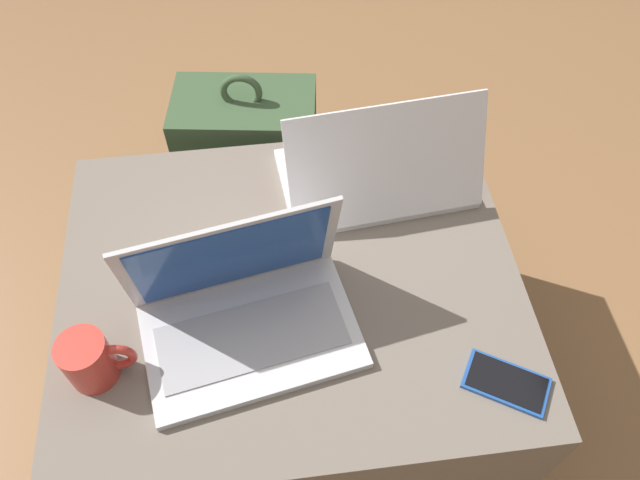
{
  "coord_description": "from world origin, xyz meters",
  "views": [
    {
      "loc": [
        -0.02,
        -0.62,
        1.44
      ],
      "look_at": [
        0.06,
        0.03,
        0.55
      ],
      "focal_mm": 35.0,
      "sensor_mm": 36.0,
      "label": 1
    }
  ],
  "objects_px": {
    "coffee_mug": "(90,360)",
    "laptop_far": "(378,173)",
    "backpack": "(252,169)",
    "cell_phone": "(506,383)",
    "laptop_near": "(245,309)"
  },
  "relations": [
    {
      "from": "coffee_mug",
      "to": "laptop_far",
      "type": "bearing_deg",
      "value": 32.67
    },
    {
      "from": "laptop_far",
      "to": "backpack",
      "type": "height_order",
      "value": "laptop_far"
    },
    {
      "from": "cell_phone",
      "to": "coffee_mug",
      "type": "height_order",
      "value": "coffee_mug"
    },
    {
      "from": "laptop_far",
      "to": "coffee_mug",
      "type": "relative_size",
      "value": 3.34
    },
    {
      "from": "laptop_far",
      "to": "coffee_mug",
      "type": "distance_m",
      "value": 0.63
    },
    {
      "from": "cell_phone",
      "to": "backpack",
      "type": "relative_size",
      "value": 0.28
    },
    {
      "from": "laptop_near",
      "to": "backpack",
      "type": "relative_size",
      "value": 0.73
    },
    {
      "from": "coffee_mug",
      "to": "backpack",
      "type": "bearing_deg",
      "value": 67.4
    },
    {
      "from": "laptop_far",
      "to": "laptop_near",
      "type": "bearing_deg",
      "value": 39.52
    },
    {
      "from": "laptop_far",
      "to": "cell_phone",
      "type": "xyz_separation_m",
      "value": [
        0.14,
        -0.44,
        -0.04
      ]
    },
    {
      "from": "cell_phone",
      "to": "backpack",
      "type": "bearing_deg",
      "value": -121.42
    },
    {
      "from": "laptop_near",
      "to": "laptop_far",
      "type": "height_order",
      "value": "laptop_near"
    },
    {
      "from": "cell_phone",
      "to": "coffee_mug",
      "type": "bearing_deg",
      "value": -67.68
    },
    {
      "from": "laptop_near",
      "to": "cell_phone",
      "type": "xyz_separation_m",
      "value": [
        0.42,
        -0.17,
        -0.05
      ]
    },
    {
      "from": "laptop_near",
      "to": "laptop_far",
      "type": "bearing_deg",
      "value": 34.26
    }
  ]
}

